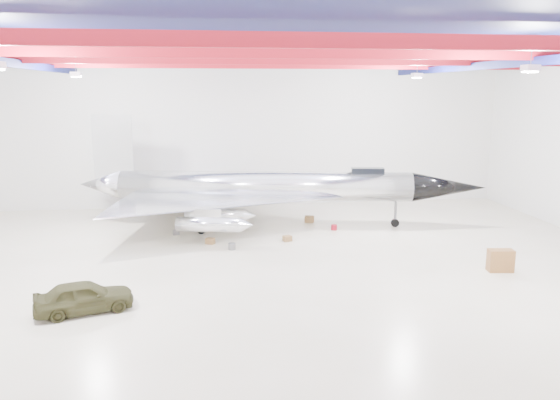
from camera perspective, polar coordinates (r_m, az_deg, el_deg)
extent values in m
plane|color=beige|center=(28.25, -1.62, -6.81)|extent=(40.00, 40.00, 0.00)
plane|color=silver|center=(41.90, -3.77, 6.88)|extent=(40.00, 0.00, 40.00)
plane|color=#0A0F38|center=(26.89, -1.75, 16.04)|extent=(40.00, 40.00, 0.00)
cube|color=maroon|center=(17.94, 1.25, 16.36)|extent=(39.50, 0.25, 0.50)
cube|color=maroon|center=(23.88, -1.00, 15.16)|extent=(39.50, 0.25, 0.50)
cube|color=maroon|center=(29.84, -2.34, 14.43)|extent=(39.50, 0.25, 0.50)
cube|color=maroon|center=(35.81, -3.23, 13.94)|extent=(39.50, 0.25, 0.50)
cube|color=#0C124B|center=(30.48, 21.97, 13.01)|extent=(0.25, 29.50, 0.40)
cube|color=silver|center=(24.27, 24.69, 12.43)|extent=(0.55, 0.55, 0.25)
cube|color=silver|center=(33.49, -20.54, 12.22)|extent=(0.55, 0.55, 0.25)
cube|color=silver|center=(35.06, 14.12, 12.53)|extent=(0.55, 0.55, 0.25)
cylinder|color=silver|center=(35.70, -1.59, 1.49)|extent=(19.04, 5.24, 1.90)
cone|color=black|center=(36.76, 17.21, 1.27)|extent=(5.01, 2.71, 1.90)
cone|color=silver|center=(38.12, -18.20, 1.55)|extent=(3.14, 2.38, 1.90)
cube|color=silver|center=(37.46, -17.08, 5.28)|extent=(2.64, 0.58, 4.28)
cube|color=black|center=(35.66, 9.13, 2.96)|extent=(2.19, 1.12, 0.48)
cylinder|color=silver|center=(31.26, -7.53, -2.55)|extent=(3.70, 1.48, 0.86)
cylinder|color=silver|center=(33.54, -6.81, -1.57)|extent=(3.70, 1.48, 0.86)
cylinder|color=silver|center=(39.04, -5.43, 0.33)|extent=(3.70, 1.48, 0.86)
cylinder|color=silver|center=(41.35, -4.97, 0.97)|extent=(3.70, 1.48, 0.86)
cylinder|color=#59595B|center=(36.43, 11.97, -1.45)|extent=(0.17, 0.17, 1.71)
cylinder|color=black|center=(36.57, 11.93, -2.35)|extent=(0.56, 0.30, 0.53)
cylinder|color=#59595B|center=(34.27, -8.23, -2.14)|extent=(0.17, 0.17, 1.71)
cylinder|color=black|center=(34.41, -8.20, -3.09)|extent=(0.56, 0.30, 0.53)
cylinder|color=#59595B|center=(38.82, -6.91, -0.49)|extent=(0.17, 0.17, 1.71)
cylinder|color=black|center=(38.95, -6.89, -1.33)|extent=(0.56, 0.30, 0.53)
imported|color=#37361B|center=(23.73, -19.79, -9.48)|extent=(4.14, 2.58, 1.31)
cube|color=brown|center=(29.25, 22.05, -5.89)|extent=(1.28, 0.76, 1.11)
cube|color=olive|center=(32.20, -7.30, -4.27)|extent=(0.61, 0.56, 0.34)
cylinder|color=#59595B|center=(30.94, -5.05, -4.85)|extent=(0.54, 0.54, 0.37)
cube|color=olive|center=(37.07, 3.08, -2.01)|extent=(0.72, 0.65, 0.42)
cube|color=#59595B|center=(34.50, -10.80, -3.37)|extent=(0.44, 0.37, 0.27)
cylinder|color=maroon|center=(35.21, 5.66, -2.85)|extent=(0.41, 0.41, 0.34)
cube|color=olive|center=(32.47, 0.77, -4.04)|extent=(0.59, 0.53, 0.33)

